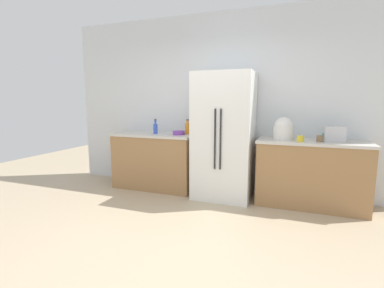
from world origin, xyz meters
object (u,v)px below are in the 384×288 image
at_px(refrigerator, 224,136).
at_px(rice_cooker, 283,129).
at_px(cup_a, 320,139).
at_px(cup_b, 324,137).
at_px(cup_c, 300,139).
at_px(bowl_a, 179,133).
at_px(toaster, 335,134).
at_px(bottle_a, 187,128).
at_px(bottle_b, 155,128).

bearing_deg(refrigerator, rice_cooker, 0.19).
relative_size(rice_cooker, cup_a, 3.55).
xyz_separation_m(cup_b, cup_c, (-0.32, -0.35, -0.00)).
xyz_separation_m(rice_cooker, bowl_a, (-1.62, 0.04, -0.12)).
relative_size(refrigerator, toaster, 7.40).
height_order(rice_cooker, bottle_a, rice_cooker).
bearing_deg(rice_cooker, bottle_a, 173.26).
relative_size(cup_a, bowl_a, 0.47).
distance_m(rice_cooker, bottle_a, 1.53).
height_order(bottle_b, cup_c, bottle_b).
distance_m(toaster, cup_c, 0.46).
height_order(cup_a, bowl_a, cup_a).
bearing_deg(bottle_b, rice_cooker, -1.13).
bearing_deg(toaster, rice_cooker, -176.72).
bearing_deg(bottle_a, bottle_b, -165.02).
xyz_separation_m(bottle_b, bowl_a, (0.42, 0.00, -0.06)).
bearing_deg(cup_a, refrigerator, 178.46).
bearing_deg(cup_b, cup_a, -106.47).
bearing_deg(toaster, cup_a, -157.86).
xyz_separation_m(toaster, cup_b, (-0.11, 0.20, -0.06)).
relative_size(bottle_a, cup_c, 2.67).
height_order(rice_cooker, cup_a, rice_cooker).
bearing_deg(cup_c, refrigerator, 174.02).
xyz_separation_m(rice_cooker, cup_b, (0.55, 0.23, -0.11)).
height_order(refrigerator, bowl_a, refrigerator).
height_order(toaster, bottle_b, bottle_b).
relative_size(refrigerator, bottle_a, 7.77).
xyz_separation_m(refrigerator, rice_cooker, (0.85, 0.00, 0.14)).
height_order(bottle_a, cup_a, bottle_a).
bearing_deg(bottle_a, bowl_a, -125.69).
relative_size(rice_cooker, cup_b, 3.77).
distance_m(toaster, bottle_a, 2.18).
distance_m(bottle_a, cup_b, 2.07).
relative_size(refrigerator, bowl_a, 9.85).
xyz_separation_m(bottle_a, cup_c, (1.75, -0.30, -0.06)).
distance_m(bottle_a, cup_c, 1.77).
xyz_separation_m(cup_a, bowl_a, (-2.09, 0.08, -0.01)).
bearing_deg(bottle_b, bottle_a, 14.98).
xyz_separation_m(refrigerator, toaster, (1.51, 0.04, 0.09)).
xyz_separation_m(cup_a, cup_b, (0.08, 0.27, -0.00)).
bearing_deg(rice_cooker, toaster, 3.28).
distance_m(refrigerator, cup_a, 1.32).
xyz_separation_m(toaster, bottle_b, (-2.70, 0.00, -0.01)).
distance_m(bottle_a, bottle_b, 0.54).
bearing_deg(bottle_b, refrigerator, -2.08).
xyz_separation_m(rice_cooker, bottle_a, (-1.52, 0.18, -0.05)).
bearing_deg(cup_a, cup_c, -162.24).
bearing_deg(bowl_a, refrigerator, -3.29).
bearing_deg(toaster, refrigerator, -178.46).
bearing_deg(refrigerator, bottle_a, 164.69).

